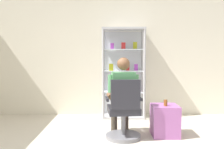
{
  "coord_description": "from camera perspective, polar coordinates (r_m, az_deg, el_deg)",
  "views": [
    {
      "loc": [
        0.16,
        -2.53,
        1.31
      ],
      "look_at": [
        0.17,
        1.63,
        1.0
      ],
      "focal_mm": 39.61,
      "sensor_mm": 36.0,
      "label": 1
    }
  ],
  "objects": [
    {
      "name": "seated_shopkeeper",
      "position": [
        4.02,
        2.26,
        -4.29
      ],
      "size": [
        0.52,
        0.59,
        1.29
      ],
      "color": "#3F382D",
      "rests_on": "ground"
    },
    {
      "name": "display_cabinet_main",
      "position": [
        5.31,
        2.46,
        0.47
      ],
      "size": [
        0.9,
        0.45,
        1.9
      ],
      "color": "#B7B7BC",
      "rests_on": "ground"
    },
    {
      "name": "back_wall",
      "position": [
        5.54,
        -1.79,
        4.65
      ],
      "size": [
        6.0,
        0.1,
        2.7
      ],
      "primitive_type": "cube",
      "color": "silver",
      "rests_on": "ground"
    },
    {
      "name": "office_chair",
      "position": [
        3.93,
        2.6,
        -9.24
      ],
      "size": [
        0.59,
        0.56,
        0.96
      ],
      "color": "slate",
      "rests_on": "ground"
    },
    {
      "name": "storage_crate",
      "position": [
        4.23,
        11.93,
        -10.3
      ],
      "size": [
        0.43,
        0.45,
        0.51
      ],
      "primitive_type": "cube",
      "color": "#9E599E",
      "rests_on": "ground"
    },
    {
      "name": "tea_glass",
      "position": [
        4.1,
        12.12,
        -6.4
      ],
      "size": [
        0.06,
        0.06,
        0.1
      ],
      "primitive_type": "cylinder",
      "color": "brown",
      "rests_on": "storage_crate"
    }
  ]
}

